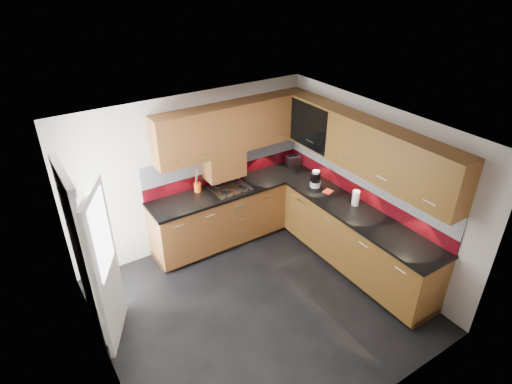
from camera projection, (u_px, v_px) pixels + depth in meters
room at (259, 209)px, 4.91m from camera, size 4.00×3.80×2.64m
base_cabinets at (292, 227)px, 6.46m from camera, size 2.70×3.20×0.95m
countertop at (293, 200)px, 6.21m from camera, size 2.72×3.22×0.04m
backsplash at (296, 173)px, 6.33m from camera, size 2.70×3.20×0.54m
upper_cabinets at (302, 137)px, 5.89m from camera, size 2.50×3.20×0.72m
extractor_hood at (224, 164)px, 6.42m from camera, size 0.60×0.33×0.40m
glass_cabinet at (316, 123)px, 6.31m from camera, size 0.32×0.80×0.66m
back_door at (92, 260)px, 4.84m from camera, size 0.42×1.19×2.04m
gas_hob at (230, 188)px, 6.46m from camera, size 0.55×0.49×0.04m
utensil_pot at (197, 186)px, 6.36m from camera, size 0.11×0.11×0.39m
toaster at (293, 160)px, 7.15m from camera, size 0.26×0.19×0.17m
food_processor at (316, 179)px, 6.47m from camera, size 0.16×0.16×0.27m
paper_towel at (356, 198)px, 6.01m from camera, size 0.14×0.14×0.22m
orange_cloth at (328, 192)px, 6.38m from camera, size 0.17×0.16×0.02m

